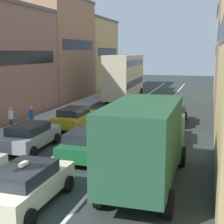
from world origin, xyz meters
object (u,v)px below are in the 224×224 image
sedan_centre_lane_second (87,143)px  pedestrian_mid_sidewalk (11,117)px  hatchback_centre_lane_third (120,119)px  removalist_box_truck (147,140)px  sedan_left_lane_third (74,117)px  coupe_centre_lane_fourth (137,106)px  sedan_right_lane_behind_truck (164,128)px  bus_mid_queue_primary (125,75)px  wagon_right_lane_far (173,113)px  wagon_left_lane_second (30,136)px  pedestrian_near_kerb (31,116)px  taxi_centre_lane_front (27,184)px

sedan_centre_lane_second → pedestrian_mid_sidewalk: 8.38m
sedan_centre_lane_second → hatchback_centre_lane_third: 6.34m
removalist_box_truck → sedan_left_lane_third: (-6.95, 9.02, -1.18)m
coupe_centre_lane_fourth → pedestrian_mid_sidewalk: size_ratio=2.65×
removalist_box_truck → hatchback_centre_lane_third: size_ratio=1.77×
removalist_box_truck → sedan_right_lane_behind_truck: size_ratio=1.75×
removalist_box_truck → sedan_left_lane_third: bearing=37.5°
removalist_box_truck → sedan_centre_lane_second: 4.79m
sedan_left_lane_third → bus_mid_queue_primary: size_ratio=0.41×
sedan_right_lane_behind_truck → wagon_right_lane_far: bearing=-3.4°
wagon_left_lane_second → sedan_left_lane_third: size_ratio=1.01×
sedan_centre_lane_second → bus_mid_queue_primary: size_ratio=0.41×
coupe_centre_lane_fourth → pedestrian_near_kerb: size_ratio=2.65×
coupe_centre_lane_fourth → sedan_centre_lane_second: bearing=176.6°
sedan_left_lane_third → pedestrian_near_kerb: pedestrian_near_kerb is taller
wagon_left_lane_second → bus_mid_queue_primary: bearing=-2.2°
sedan_centre_lane_second → hatchback_centre_lane_third: size_ratio=0.99×
hatchback_centre_lane_third → coupe_centre_lane_fourth: (-0.04, 5.89, 0.00)m
wagon_left_lane_second → pedestrian_near_kerb: pedestrian_near_kerb is taller
wagon_right_lane_far → hatchback_centre_lane_third: bearing=134.8°
hatchback_centre_lane_third → wagon_right_lane_far: 4.75m
wagon_right_lane_far → bus_mid_queue_primary: size_ratio=0.41×
pedestrian_near_kerb → pedestrian_mid_sidewalk: (-1.20, -0.68, 0.00)m
hatchback_centre_lane_third → wagon_right_lane_far: (3.27, 3.45, 0.00)m
removalist_box_truck → hatchback_centre_lane_third: 9.97m
hatchback_centre_lane_third → coupe_centre_lane_fourth: same height
bus_mid_queue_primary → sedan_right_lane_behind_truck: bearing=-160.4°
hatchback_centre_lane_third → pedestrian_mid_sidewalk: size_ratio=2.62×
coupe_centre_lane_fourth → taxi_centre_lane_front: bearing=176.1°
hatchback_centre_lane_third → sedan_left_lane_third: bearing=91.8°
wagon_right_lane_far → bus_mid_queue_primary: bus_mid_queue_primary is taller
sedan_right_lane_behind_truck → pedestrian_near_kerb: (-9.39, 0.47, 0.15)m
removalist_box_truck → pedestrian_near_kerb: (-9.70, 7.75, -1.03)m
sedan_right_lane_behind_truck → pedestrian_near_kerb: 9.40m
wagon_left_lane_second → sedan_centre_lane_second: bearing=-99.2°
hatchback_centre_lane_third → sedan_right_lane_behind_truck: same height
removalist_box_truck → taxi_centre_lane_front: (-3.78, -2.86, -1.18)m
sedan_centre_lane_second → sedan_right_lane_behind_truck: (3.34, 4.39, 0.00)m
pedestrian_near_kerb → removalist_box_truck: bearing=-49.6°
wagon_left_lane_second → wagon_right_lane_far: same height
taxi_centre_lane_front → coupe_centre_lane_fourth: size_ratio=0.98×
removalist_box_truck → taxi_centre_lane_front: removalist_box_truck is taller
hatchback_centre_lane_third → bus_mid_queue_primary: 15.16m
pedestrian_near_kerb → coupe_centre_lane_fourth: bearing=39.7°
taxi_centre_lane_front → pedestrian_mid_sidewalk: size_ratio=2.60×
wagon_left_lane_second → taxi_centre_lane_front: bearing=-152.4°
pedestrian_near_kerb → taxi_centre_lane_front: bearing=-71.8°
taxi_centre_lane_front → sedan_right_lane_behind_truck: 10.71m
pedestrian_mid_sidewalk → coupe_centre_lane_fourth: bearing=1.5°
wagon_left_lane_second → pedestrian_near_kerb: size_ratio=2.62×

